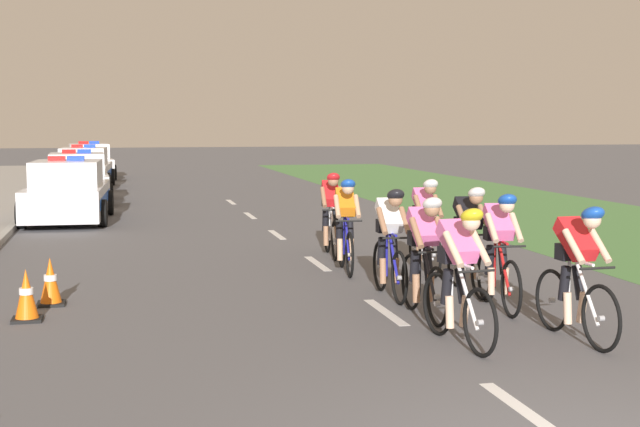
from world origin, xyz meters
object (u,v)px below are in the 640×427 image
(cyclist_fifth, at_px, (390,241))
(cyclist_ninth, at_px, (331,213))
(cyclist_second, at_px, (578,271))
(cyclist_third, at_px, (424,255))
(police_car_nearest, at_px, (68,194))
(police_car_furthest, at_px, (89,163))
(cyclist_sixth, at_px, (469,238))
(cyclist_seventh, at_px, (346,224))
(traffic_cone_near, at_px, (26,296))
(cyclist_eighth, at_px, (425,224))
(cyclist_lead, at_px, (459,274))
(traffic_cone_far, at_px, (50,282))
(cyclist_fourth, at_px, (499,250))
(police_car_third, at_px, (84,170))
(police_car_second, at_px, (77,180))

(cyclist_fifth, xyz_separation_m, cyclist_ninth, (0.09, 3.85, 0.00))
(cyclist_second, height_order, cyclist_third, same)
(police_car_nearest, height_order, police_car_furthest, same)
(cyclist_sixth, relative_size, cyclist_seventh, 1.00)
(cyclist_third, bearing_deg, traffic_cone_near, 169.05)
(cyclist_eighth, relative_size, police_car_furthest, 0.38)
(cyclist_lead, distance_m, police_car_furthest, 30.54)
(cyclist_third, distance_m, traffic_cone_near, 4.88)
(cyclist_lead, bearing_deg, cyclist_eighth, 75.02)
(cyclist_sixth, xyz_separation_m, police_car_furthest, (-6.02, 27.39, -0.11))
(cyclist_eighth, height_order, traffic_cone_far, cyclist_eighth)
(cyclist_fifth, relative_size, police_car_furthest, 0.38)
(cyclist_seventh, bearing_deg, traffic_cone_near, -151.56)
(cyclist_lead, bearing_deg, traffic_cone_far, 144.25)
(cyclist_third, distance_m, police_car_nearest, 13.06)
(cyclist_second, height_order, cyclist_fifth, same)
(cyclist_eighth, relative_size, traffic_cone_near, 2.69)
(cyclist_fourth, xyz_separation_m, police_car_third, (-5.97, 22.89, -0.11))
(cyclist_ninth, bearing_deg, cyclist_eighth, -62.33)
(cyclist_seventh, bearing_deg, police_car_second, 108.79)
(cyclist_third, xyz_separation_m, cyclist_fifth, (-0.03, 1.33, 0.00))
(cyclist_fourth, xyz_separation_m, cyclist_fifth, (-1.13, 1.07, 0.00))
(cyclist_sixth, relative_size, traffic_cone_near, 2.69)
(police_car_third, distance_m, traffic_cone_far, 21.31)
(cyclist_ninth, bearing_deg, cyclist_fourth, -78.04)
(cyclist_eighth, height_order, police_car_furthest, police_car_furthest)
(cyclist_eighth, bearing_deg, cyclist_fifth, -122.24)
(police_car_third, bearing_deg, cyclist_fourth, -75.38)
(police_car_nearest, height_order, police_car_second, same)
(cyclist_fourth, distance_m, cyclist_eighth, 2.90)
(police_car_nearest, height_order, traffic_cone_far, police_car_nearest)
(cyclist_ninth, xyz_separation_m, police_car_second, (-4.92, 12.23, -0.11))
(cyclist_fifth, relative_size, cyclist_sixth, 1.00)
(cyclist_third, relative_size, traffic_cone_far, 2.69)
(cyclist_ninth, height_order, traffic_cone_near, cyclist_ninth)
(cyclist_ninth, relative_size, police_car_third, 0.38)
(cyclist_third, distance_m, cyclist_ninth, 5.18)
(cyclist_fourth, bearing_deg, cyclist_eighth, 89.63)
(cyclist_seventh, relative_size, police_car_furthest, 0.38)
(cyclist_fourth, bearing_deg, cyclist_ninth, 101.96)
(cyclist_seventh, height_order, cyclist_ninth, same)
(police_car_furthest, bearing_deg, cyclist_ninth, -78.22)
(police_car_furthest, bearing_deg, cyclist_third, -80.41)
(cyclist_fifth, distance_m, traffic_cone_far, 4.58)
(cyclist_seventh, height_order, police_car_furthest, police_car_furthest)
(police_car_nearest, xyz_separation_m, police_car_third, (-0.00, 11.02, 0.00))
(cyclist_second, relative_size, traffic_cone_near, 2.69)
(cyclist_seventh, relative_size, police_car_nearest, 0.38)
(cyclist_ninth, xyz_separation_m, traffic_cone_near, (-4.83, -4.25, -0.48))
(police_car_furthest, bearing_deg, cyclist_seventh, -79.39)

